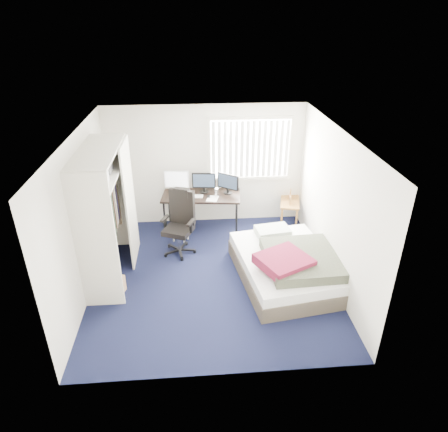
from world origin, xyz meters
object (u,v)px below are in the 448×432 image
desk (201,193)px  bed (288,265)px  nightstand (290,203)px  office_chair (180,229)px

desk → bed: 2.43m
nightstand → bed: bearing=-103.5°
bed → nightstand: bearing=76.5°
desk → office_chair: desk is taller
nightstand → bed: 2.07m
office_chair → nightstand: size_ratio=1.48×
office_chair → bed: (1.81, -1.07, -0.19)m
desk → office_chair: size_ratio=1.33×
desk → bed: bearing=-54.4°
bed → office_chair: bearing=149.5°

